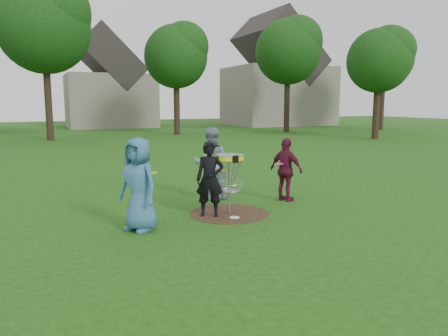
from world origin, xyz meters
name	(u,v)px	position (x,y,z in m)	size (l,w,h in m)	color
ground	(229,214)	(0.00, 0.00, 0.00)	(100.00, 100.00, 0.00)	#19470F
dirt_patch	(229,213)	(0.00, 0.00, 0.00)	(1.80, 1.80, 0.01)	#47331E
player_blue	(139,185)	(-2.14, -0.47, 0.91)	(0.89, 0.58, 1.83)	teal
player_black	(210,179)	(-0.48, -0.03, 0.83)	(0.60, 0.40, 1.66)	black
player_grey	(211,163)	(0.18, 1.57, 0.93)	(0.90, 0.70, 1.86)	gray
player_maroon	(286,170)	(1.84, 0.59, 0.80)	(0.94, 0.39, 1.60)	maroon
disc_on_grass	(235,218)	(-0.05, -0.39, 0.01)	(0.22, 0.22, 0.02)	white
disc_golf_basket	(229,169)	(0.00, 0.00, 1.02)	(0.66, 0.67, 1.38)	#9EA0A5
held_discs	(220,165)	(-0.09, 0.34, 1.07)	(3.65, 1.92, 0.17)	#BEE119
tree_row	(103,42)	(0.44, 20.67, 6.21)	(51.20, 17.42, 9.90)	#38281C
house_row	(132,83)	(4.78, 33.07, 4.14)	(44.50, 10.65, 11.62)	gray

